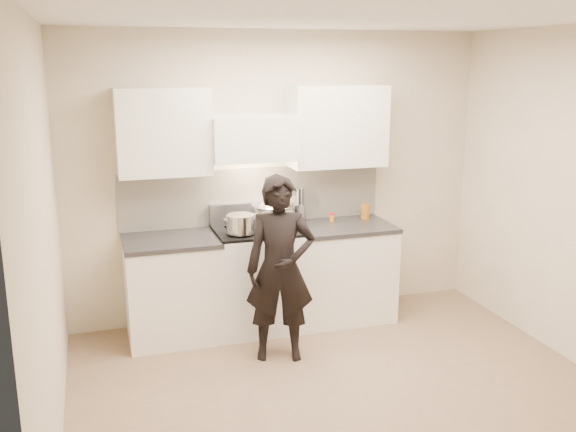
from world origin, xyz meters
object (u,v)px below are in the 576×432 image
(stove, at_px, (258,278))
(counter_right, at_px, (342,271))
(person, at_px, (280,269))
(utensil_crock, at_px, (300,211))
(wok, at_px, (274,210))

(stove, distance_m, counter_right, 0.83)
(stove, xyz_separation_m, person, (0.02, -0.67, 0.30))
(counter_right, bearing_deg, utensil_crock, 144.84)
(counter_right, xyz_separation_m, utensil_crock, (-0.35, 0.24, 0.56))
(counter_right, distance_m, wok, 0.89)
(wok, xyz_separation_m, person, (-0.18, -0.81, -0.30))
(stove, bearing_deg, counter_right, 0.00)
(counter_right, height_order, person, person)
(counter_right, height_order, wok, wok)
(stove, relative_size, person, 0.62)
(wok, relative_size, person, 0.33)
(counter_right, relative_size, wok, 1.80)
(person, bearing_deg, wok, 92.13)
(wok, distance_m, utensil_crock, 0.31)
(utensil_crock, bearing_deg, counter_right, -35.16)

